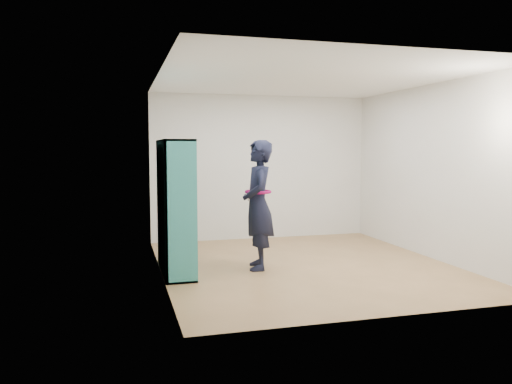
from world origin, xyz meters
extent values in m
plane|color=olive|center=(0.00, 0.00, 0.00)|extent=(4.50, 4.50, 0.00)
plane|color=white|center=(0.00, 0.00, 2.60)|extent=(4.50, 4.50, 0.00)
cube|color=silver|center=(-2.00, 0.00, 1.30)|extent=(0.02, 4.50, 2.60)
cube|color=silver|center=(2.00, 0.00, 1.30)|extent=(0.02, 4.50, 2.60)
cube|color=silver|center=(0.00, 2.25, 1.30)|extent=(4.00, 0.02, 2.60)
cube|color=silver|center=(0.00, -2.25, 1.30)|extent=(4.00, 0.02, 2.60)
cube|color=teal|center=(-1.80, -0.51, 0.88)|extent=(0.38, 0.03, 1.76)
cube|color=teal|center=(-1.80, 0.79, 0.88)|extent=(0.38, 0.03, 1.76)
cube|color=teal|center=(-1.80, 0.14, 0.01)|extent=(0.38, 1.32, 0.03)
cube|color=teal|center=(-1.80, 0.14, 1.75)|extent=(0.38, 1.32, 0.03)
cube|color=teal|center=(-1.98, 0.14, 0.88)|extent=(0.03, 1.32, 1.76)
cube|color=teal|center=(-1.80, -0.07, 0.88)|extent=(0.36, 0.03, 1.70)
cube|color=teal|center=(-1.80, 0.35, 0.88)|extent=(0.36, 0.03, 1.70)
cube|color=teal|center=(-1.80, 0.14, 0.45)|extent=(0.36, 1.26, 0.03)
cube|color=teal|center=(-1.80, 0.14, 0.88)|extent=(0.36, 1.26, 0.03)
cube|color=teal|center=(-1.80, 0.14, 1.31)|extent=(0.36, 1.26, 0.03)
cube|color=beige|center=(-1.78, -0.29, 0.09)|extent=(0.24, 0.15, 0.09)
cube|color=black|center=(-1.76, -0.35, 0.61)|extent=(0.20, 0.18, 0.28)
cube|color=maroon|center=(-1.76, -0.35, 1.02)|extent=(0.20, 0.18, 0.26)
cube|color=silver|center=(-1.78, -0.29, 1.37)|extent=(0.24, 0.15, 0.09)
cube|color=navy|center=(-1.76, 0.08, 0.19)|extent=(0.20, 0.18, 0.29)
cube|color=brown|center=(-1.76, 0.08, 0.60)|extent=(0.20, 0.18, 0.26)
cube|color=#BFB28C|center=(-1.78, 0.13, 0.92)|extent=(0.24, 0.15, 0.06)
cube|color=#26594C|center=(-1.76, 0.08, 1.47)|extent=(0.20, 0.18, 0.29)
cube|color=beige|center=(-1.76, 0.50, 0.17)|extent=(0.20, 0.18, 0.26)
cube|color=black|center=(-1.78, 0.55, 0.50)|extent=(0.24, 0.15, 0.06)
cube|color=maroon|center=(-1.76, 0.50, 1.03)|extent=(0.20, 0.18, 0.27)
cube|color=silver|center=(-1.76, 0.50, 1.48)|extent=(0.20, 0.18, 0.33)
imported|color=black|center=(-0.69, 0.01, 0.88)|extent=(0.53, 0.71, 1.76)
torus|color=#930B4F|center=(-0.69, 0.01, 1.06)|extent=(0.42, 0.42, 0.04)
cube|color=silver|center=(-0.81, 0.10, 1.00)|extent=(0.02, 0.09, 0.14)
cube|color=black|center=(-0.81, 0.10, 1.00)|extent=(0.02, 0.09, 0.14)
camera|label=1|loc=(-2.52, -6.48, 1.65)|focal=35.00mm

